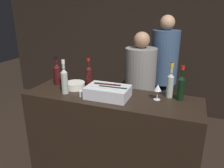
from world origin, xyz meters
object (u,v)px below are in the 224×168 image
Objects in this scene: ice_bin_with_bottles at (108,91)px; red_wine_bottle_burgundy at (181,86)px; bowl_white at (75,85)px; red_wine_bottle_tall at (89,74)px; wine_glass at (158,88)px; candle_votive at (82,94)px; red_wine_bottle_black_foil at (57,73)px; rose_wine_bottle at (170,83)px; person_in_hoodie at (140,87)px; white_wine_bottle at (64,79)px; person_blond_tee at (163,72)px.

ice_bin_with_bottles is 0.71m from red_wine_bottle_burgundy.
red_wine_bottle_tall reaches higher than bowl_white.
wine_glass is 0.22m from red_wine_bottle_burgundy.
red_wine_bottle_burgundy is at bearing 4.24° from bowl_white.
red_wine_bottle_black_foil is at bearing 152.22° from candle_votive.
rose_wine_bottle is at bearing 19.39° from candle_votive.
person_in_hoodie is (0.56, 0.77, -0.21)m from bowl_white.
bowl_white is at bearing -133.45° from red_wine_bottle_tall.
ice_bin_with_bottles is at bearing 6.61° from white_wine_bottle.
candle_votive is 0.18× the size of red_wine_bottle_burgundy.
white_wine_bottle is (-0.47, -0.05, 0.09)m from ice_bin_with_bottles.
bowl_white is at bearing -11.10° from red_wine_bottle_black_foil.
red_wine_bottle_burgundy is 1.20m from person_blond_tee.
person_blond_tee is at bearing 57.90° from red_wine_bottle_tall.
candle_votive is (-0.74, -0.18, -0.09)m from wine_glass.
red_wine_bottle_burgundy is at bearing -16.66° from rose_wine_bottle.
ice_bin_with_bottles is at bearing 145.10° from person_in_hoodie.
white_wine_bottle is at bearing -99.22° from bowl_white.
person_in_hoodie is (0.59, 0.93, -0.32)m from white_wine_bottle.
person_blond_tee is at bearing -55.08° from person_in_hoodie.
red_wine_bottle_black_foil is 1.28m from rose_wine_bottle.
bowl_white is at bearing 121.37° from person_blond_tee.
bowl_white is at bearing -179.88° from wine_glass.
wine_glass is 0.46× the size of red_wine_bottle_burgundy.
red_wine_bottle_black_foil is 0.32m from white_wine_bottle.
red_wine_bottle_burgundy is (1.39, 0.03, 0.01)m from red_wine_bottle_black_foil.
person_in_hoodie is (0.38, 0.95, -0.20)m from candle_votive.
white_wine_bottle reaches higher than red_wine_bottle_black_foil.
red_wine_bottle_tall is (0.14, 0.29, -0.01)m from white_wine_bottle.
bowl_white is 1.36× the size of wine_glass.
ice_bin_with_bottles is 1.23× the size of red_wine_bottle_burgundy.
ice_bin_with_bottles is 0.63m from rose_wine_bottle.
person_blond_tee is at bearing 100.58° from rose_wine_bottle.
candle_votive is 0.18× the size of red_wine_bottle_black_foil.
red_wine_bottle_black_foil is (-0.44, 0.23, 0.11)m from candle_votive.
white_wine_bottle is 1.15m from person_in_hoodie.
ice_bin_with_bottles is at bearing -166.63° from wine_glass.
rose_wine_bottle is 1.06× the size of red_wine_bottle_tall.
rose_wine_bottle is 0.19× the size of person_blond_tee.
candle_votive is 0.03× the size of person_blond_tee.
person_blond_tee is (0.37, 1.34, -0.11)m from ice_bin_with_bottles.
wine_glass is at bearing -2.42° from red_wine_bottle_black_foil.
bowl_white is 0.97m from person_in_hoodie.
red_wine_bottle_tall is 1.32m from person_blond_tee.
rose_wine_bottle reaches higher than red_wine_bottle_burgundy.
rose_wine_bottle is at bearing 2.80° from red_wine_bottle_black_foil.
person_blond_tee is at bearing 59.03° from white_wine_bottle.
red_wine_bottle_tall is (-0.06, 0.30, 0.11)m from candle_votive.
wine_glass is at bearing -132.59° from rose_wine_bottle.
rose_wine_bottle is at bearing 47.41° from wine_glass.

